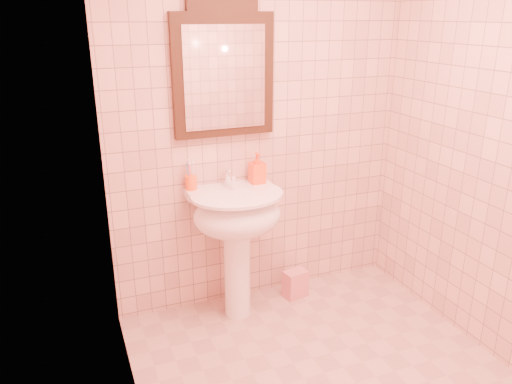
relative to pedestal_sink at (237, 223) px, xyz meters
name	(u,v)px	position (x,y,z in m)	size (l,w,h in m)	color
back_wall	(260,121)	(0.25, 0.23, 0.59)	(2.00, 0.02, 2.50)	beige
pedestal_sink	(237,223)	(0.00, 0.00, 0.00)	(0.58, 0.58, 0.86)	white
faucet	(229,178)	(0.00, 0.14, 0.26)	(0.04, 0.16, 0.11)	white
mirror	(224,69)	(0.00, 0.20, 0.93)	(0.63, 0.06, 0.88)	black
toothbrush_cup	(191,182)	(-0.24, 0.17, 0.25)	(0.07, 0.07, 0.17)	#FF5815
soap_dispenser	(257,168)	(0.19, 0.13, 0.30)	(0.09, 0.09, 0.20)	#FF4915
towel	(295,284)	(0.45, 0.06, -0.56)	(0.16, 0.11, 0.20)	pink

